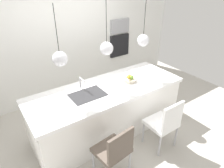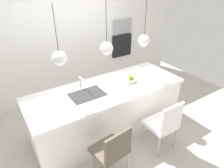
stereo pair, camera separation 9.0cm
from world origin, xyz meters
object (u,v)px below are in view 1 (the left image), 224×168
fruit_bowl (130,79)px  chair_near (114,150)px  oven (119,45)px  chair_middle (165,122)px  microwave (120,26)px

fruit_bowl → chair_near: bearing=-137.6°
oven → chair_middle: 2.68m
fruit_bowl → microwave: size_ratio=0.47×
microwave → fruit_bowl: bearing=-121.0°
oven → chair_near: bearing=-127.8°
oven → chair_near: oven is taller
oven → chair_middle: bearing=-110.7°
microwave → chair_middle: size_ratio=0.59×
fruit_bowl → oven: bearing=59.0°
microwave → chair_near: size_ratio=0.63×
chair_near → chair_middle: bearing=-0.5°
fruit_bowl → oven: oven is taller
chair_middle → microwave: bearing=69.3°
fruit_bowl → oven: size_ratio=0.46×
fruit_bowl → chair_middle: bearing=-88.2°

